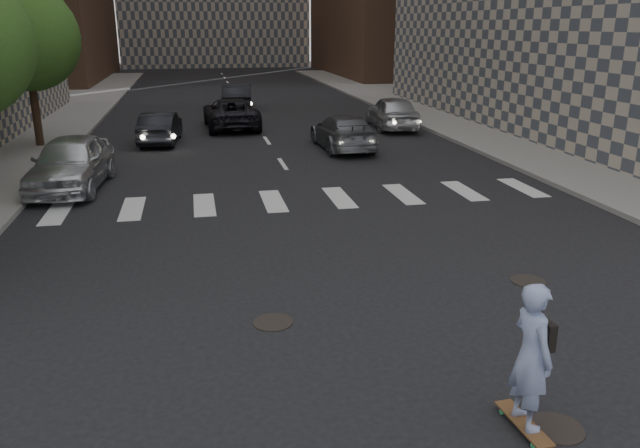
{
  "coord_description": "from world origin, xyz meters",
  "views": [
    {
      "loc": [
        -3.14,
        -8.59,
        4.97
      ],
      "look_at": [
        -0.88,
        2.6,
        1.3
      ],
      "focal_mm": 35.0,
      "sensor_mm": 36.0,
      "label": 1
    }
  ],
  "objects_px": {
    "silver_sedan": "(71,163)",
    "traffic_car_b": "(343,132)",
    "skateboarder": "(532,356)",
    "traffic_car_e": "(237,97)",
    "traffic_car_d": "(392,112)",
    "traffic_car_c": "(231,113)",
    "traffic_car_a": "(160,127)",
    "tree_c": "(27,33)"
  },
  "relations": [
    {
      "from": "tree_c",
      "to": "silver_sedan",
      "type": "xyz_separation_m",
      "value": [
        2.45,
        -7.44,
        -3.81
      ]
    },
    {
      "from": "traffic_car_e",
      "to": "skateboarder",
      "type": "bearing_deg",
      "value": 97.73
    },
    {
      "from": "traffic_car_d",
      "to": "traffic_car_e",
      "type": "bearing_deg",
      "value": -46.19
    },
    {
      "from": "silver_sedan",
      "to": "traffic_car_e",
      "type": "bearing_deg",
      "value": 74.65
    },
    {
      "from": "skateboarder",
      "to": "traffic_car_d",
      "type": "bearing_deg",
      "value": 72.66
    },
    {
      "from": "tree_c",
      "to": "skateboarder",
      "type": "bearing_deg",
      "value": -64.62
    },
    {
      "from": "skateboarder",
      "to": "traffic_car_b",
      "type": "relative_size",
      "value": 0.42
    },
    {
      "from": "traffic_car_b",
      "to": "traffic_car_c",
      "type": "distance_m",
      "value": 7.63
    },
    {
      "from": "traffic_car_c",
      "to": "skateboarder",
      "type": "bearing_deg",
      "value": 92.61
    },
    {
      "from": "tree_c",
      "to": "skateboarder",
      "type": "height_order",
      "value": "tree_c"
    },
    {
      "from": "traffic_car_b",
      "to": "traffic_car_e",
      "type": "xyz_separation_m",
      "value": [
        -3.4,
        13.1,
        0.07
      ]
    },
    {
      "from": "traffic_car_c",
      "to": "traffic_car_a",
      "type": "bearing_deg",
      "value": 44.73
    },
    {
      "from": "traffic_car_d",
      "to": "traffic_car_a",
      "type": "bearing_deg",
      "value": 13.23
    },
    {
      "from": "skateboarder",
      "to": "traffic_car_c",
      "type": "relative_size",
      "value": 0.38
    },
    {
      "from": "traffic_car_d",
      "to": "traffic_car_c",
      "type": "bearing_deg",
      "value": -8.21
    },
    {
      "from": "tree_c",
      "to": "traffic_car_c",
      "type": "height_order",
      "value": "tree_c"
    },
    {
      "from": "skateboarder",
      "to": "traffic_car_d",
      "type": "xyz_separation_m",
      "value": [
        5.73,
        23.53,
        -0.25
      ]
    },
    {
      "from": "tree_c",
      "to": "silver_sedan",
      "type": "height_order",
      "value": "tree_c"
    },
    {
      "from": "traffic_car_c",
      "to": "traffic_car_d",
      "type": "bearing_deg",
      "value": 165.59
    },
    {
      "from": "silver_sedan",
      "to": "traffic_car_b",
      "type": "distance_m",
      "value": 10.97
    },
    {
      "from": "skateboarder",
      "to": "traffic_car_d",
      "type": "relative_size",
      "value": 0.43
    },
    {
      "from": "skateboarder",
      "to": "traffic_car_d",
      "type": "distance_m",
      "value": 24.22
    },
    {
      "from": "traffic_car_a",
      "to": "traffic_car_e",
      "type": "xyz_separation_m",
      "value": [
        4.08,
        10.23,
        0.1
      ]
    },
    {
      "from": "skateboarder",
      "to": "traffic_car_e",
      "type": "xyz_separation_m",
      "value": [
        -1.29,
        31.96,
        -0.28
      ]
    },
    {
      "from": "silver_sedan",
      "to": "traffic_car_b",
      "type": "xyz_separation_m",
      "value": [
        9.89,
        4.75,
        -0.13
      ]
    },
    {
      "from": "silver_sedan",
      "to": "traffic_car_e",
      "type": "height_order",
      "value": "silver_sedan"
    },
    {
      "from": "traffic_car_c",
      "to": "traffic_car_d",
      "type": "relative_size",
      "value": 1.12
    },
    {
      "from": "tree_c",
      "to": "traffic_car_d",
      "type": "distance_m",
      "value": 16.53
    },
    {
      "from": "traffic_car_b",
      "to": "traffic_car_e",
      "type": "distance_m",
      "value": 13.53
    },
    {
      "from": "skateboarder",
      "to": "silver_sedan",
      "type": "bearing_deg",
      "value": 115.17
    },
    {
      "from": "skateboarder",
      "to": "traffic_car_c",
      "type": "bearing_deg",
      "value": 91.09
    },
    {
      "from": "traffic_car_e",
      "to": "silver_sedan",
      "type": "bearing_deg",
      "value": 75.44
    },
    {
      "from": "tree_c",
      "to": "traffic_car_e",
      "type": "relative_size",
      "value": 1.39
    },
    {
      "from": "traffic_car_a",
      "to": "traffic_car_b",
      "type": "relative_size",
      "value": 0.85
    },
    {
      "from": "silver_sedan",
      "to": "traffic_car_a",
      "type": "distance_m",
      "value": 7.98
    },
    {
      "from": "traffic_car_c",
      "to": "traffic_car_e",
      "type": "height_order",
      "value": "traffic_car_e"
    },
    {
      "from": "traffic_car_e",
      "to": "tree_c",
      "type": "bearing_deg",
      "value": 54.75
    },
    {
      "from": "skateboarder",
      "to": "silver_sedan",
      "type": "distance_m",
      "value": 16.12
    },
    {
      "from": "skateboarder",
      "to": "traffic_car_e",
      "type": "bearing_deg",
      "value": 88.65
    },
    {
      "from": "traffic_car_c",
      "to": "traffic_car_d",
      "type": "height_order",
      "value": "traffic_car_d"
    },
    {
      "from": "traffic_car_a",
      "to": "skateboarder",
      "type": "bearing_deg",
      "value": 109.1
    },
    {
      "from": "tree_c",
      "to": "traffic_car_e",
      "type": "xyz_separation_m",
      "value": [
        8.94,
        10.41,
        -3.86
      ]
    }
  ]
}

